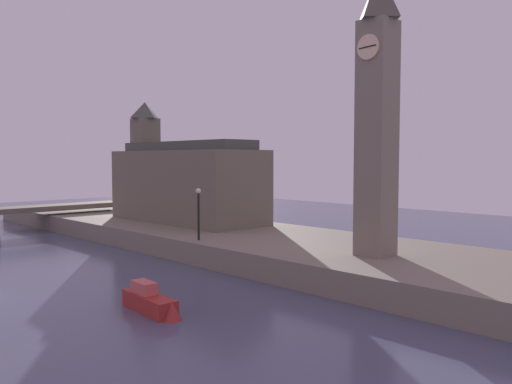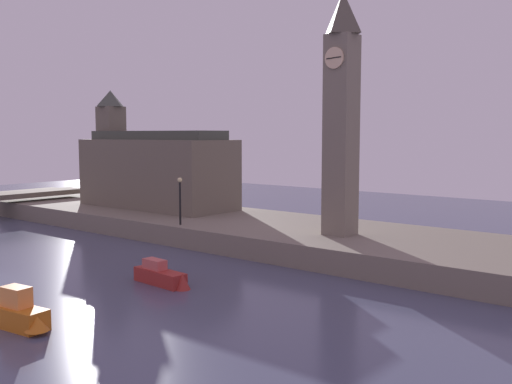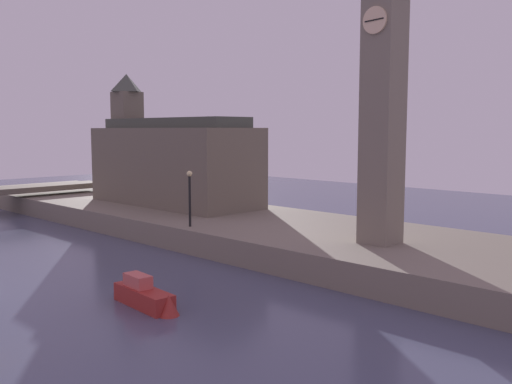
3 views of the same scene
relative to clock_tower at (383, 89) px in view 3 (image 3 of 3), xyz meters
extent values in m
cube|color=slate|center=(-11.77, 1.14, -8.97)|extent=(70.00, 12.00, 1.50)
cube|color=slate|center=(0.00, 0.00, -1.64)|extent=(1.81, 1.81, 13.16)
cylinder|color=beige|center=(0.00, -0.96, 3.36)|extent=(1.37, 0.12, 1.37)
cube|color=black|center=(0.00, -1.03, 3.36)|extent=(1.10, 0.04, 0.11)
cube|color=#6B6051|center=(-20.94, 2.21, -5.11)|extent=(15.44, 6.11, 6.21)
cube|color=#6B6051|center=(-27.61, 2.21, -3.52)|extent=(2.11, 2.11, 9.41)
pyramid|color=#474C42|center=(-27.61, 2.21, 1.98)|extent=(2.32, 2.32, 1.58)
cube|color=#42473D|center=(-20.94, 2.21, -1.60)|extent=(14.67, 3.67, 0.80)
cylinder|color=black|center=(-11.43, -3.83, -6.64)|extent=(0.16, 0.16, 3.16)
sphere|color=#F2E099|center=(-11.43, -3.83, -4.87)|extent=(0.36, 0.36, 0.36)
cube|color=maroon|center=(-3.78, -12.58, -9.33)|extent=(3.61, 1.24, 0.78)
cube|color=#CC5651|center=(-4.20, -12.58, -8.66)|extent=(1.46, 0.79, 0.55)
cone|color=maroon|center=(-2.00, -12.58, -9.29)|extent=(0.95, 0.95, 0.89)
camera|label=1|loc=(16.63, -25.43, -2.73)|focal=36.79mm
camera|label=2|loc=(20.42, -33.69, -1.48)|focal=41.25mm
camera|label=3|loc=(16.31, -26.15, -2.14)|focal=39.83mm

